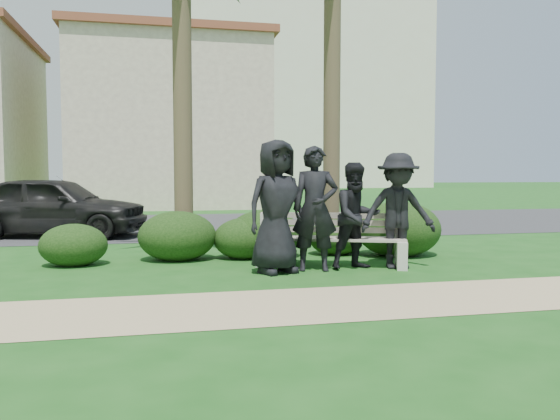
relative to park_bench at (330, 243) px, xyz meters
The scene contains 18 objects.
ground 1.26m from the park_bench, 155.06° to the right, with size 160.00×160.00×0.00m, color #174E16.
footpath 2.58m from the park_bench, 115.42° to the right, with size 30.00×1.60×0.01m, color tan.
asphalt_street 7.58m from the park_bench, 98.34° to the left, with size 160.00×8.00×0.01m, color #2D2D30.
stucco_bldg_right 17.92m from the park_bench, 96.84° to the left, with size 8.40×8.40×7.30m.
hotel_tower 57.50m from the park_bench, 76.68° to the left, with size 26.00×18.00×37.30m.
park_bench is the anchor object (origin of this frame).
man_a 1.16m from the park_bench, 158.68° to the right, with size 0.93×0.61×1.91m, color black.
man_b 0.72m from the park_bench, 136.81° to the right, with size 0.67×0.44×1.83m, color black.
man_c 0.62m from the park_bench, 43.63° to the right, with size 0.77×0.60×1.59m, color black.
man_d 1.13m from the park_bench, 21.75° to the right, with size 1.12×0.64×1.74m, color black.
hedge_a 3.98m from the park_bench, 166.69° to the left, with size 1.03×0.85×0.67m, color black.
hedge_b 2.55m from the park_bench, 153.56° to the left, with size 1.28×1.06×0.84m, color black.
hedge_c 2.51m from the park_bench, 154.28° to the left, with size 1.01×0.84×0.66m, color black.
hedge_d 1.58m from the park_bench, 136.75° to the left, with size 1.09×0.90×0.71m, color black.
hedge_e 1.28m from the park_bench, 67.77° to the left, with size 0.99×0.82×0.65m, color black.
hedge_f 1.72m from the park_bench, 28.50° to the left, with size 1.50×1.24×0.98m, color black.
hedge_extra 1.40m from the park_bench, 125.60° to the left, with size 1.28×1.06×0.84m, color black.
car_a 7.12m from the park_bench, 133.58° to the left, with size 1.64×4.07×1.39m, color black.
Camera 1 is at (-1.43, -7.47, 1.42)m, focal length 35.00 mm.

